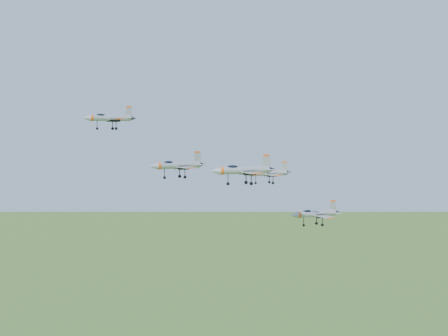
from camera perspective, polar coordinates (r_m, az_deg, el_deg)
jet_lead at (r=135.11m, az=-10.47°, el=4.53°), size 12.17×9.99×3.27m
jet_left_high at (r=131.20m, az=-4.33°, el=0.26°), size 13.45×11.09×3.60m
jet_right_high at (r=118.06m, az=1.69°, el=-0.18°), size 13.66×11.39×3.65m
jet_left_low at (r=146.11m, az=3.90°, el=-0.44°), size 12.49×10.49×3.35m
jet_right_low at (r=133.84m, az=8.29°, el=-4.14°), size 12.59×10.43×3.36m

